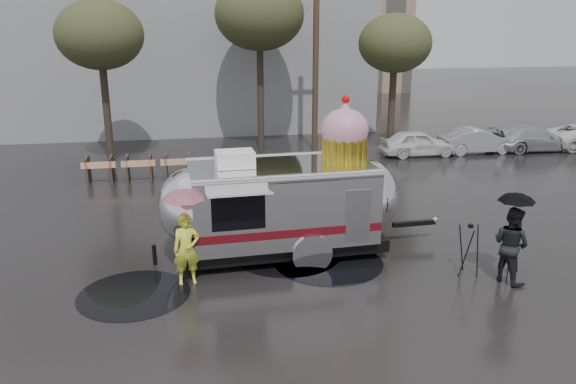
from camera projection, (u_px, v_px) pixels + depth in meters
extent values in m
plane|color=black|center=(341.00, 275.00, 13.96)|extent=(120.00, 120.00, 0.00)
cylinder|color=black|center=(287.00, 255.00, 15.15)|extent=(2.85, 2.85, 0.01)
cylinder|color=black|center=(329.00, 262.00, 14.70)|extent=(2.86, 2.86, 0.01)
cylinder|color=black|center=(134.00, 294.00, 12.99)|extent=(2.59, 2.59, 0.01)
cube|color=slate|center=(175.00, 14.00, 33.98)|extent=(22.00, 12.00, 13.00)
cylinder|color=#473323|center=(316.00, 56.00, 26.25)|extent=(0.28, 0.28, 9.00)
cylinder|color=#382D26|center=(106.00, 97.00, 24.16)|extent=(0.32, 0.32, 5.85)
ellipsoid|color=#31391C|center=(100.00, 35.00, 23.40)|extent=(3.64, 3.64, 2.86)
cylinder|color=#382D26|center=(260.00, 79.00, 27.10)|extent=(0.32, 0.32, 6.75)
ellipsoid|color=#31391C|center=(259.00, 14.00, 26.22)|extent=(4.20, 4.20, 3.30)
cylinder|color=#382D26|center=(392.00, 96.00, 26.42)|extent=(0.32, 0.32, 5.40)
ellipsoid|color=#31391C|center=(395.00, 43.00, 25.73)|extent=(3.36, 3.36, 2.64)
cube|color=#473323|center=(88.00, 170.00, 21.96)|extent=(0.08, 0.80, 1.00)
cube|color=#473323|center=(112.00, 169.00, 22.11)|extent=(0.08, 0.80, 1.00)
cube|color=#E5590C|center=(98.00, 165.00, 21.60)|extent=(1.30, 0.04, 0.25)
cube|color=#473323|center=(128.00, 168.00, 22.21)|extent=(0.08, 0.80, 1.00)
cube|color=#473323|center=(151.00, 167.00, 22.36)|extent=(0.08, 0.80, 1.00)
cube|color=#E5590C|center=(138.00, 164.00, 21.86)|extent=(1.30, 0.04, 0.25)
cube|color=#473323|center=(166.00, 166.00, 22.46)|extent=(0.08, 0.80, 1.00)
cube|color=#473323|center=(189.00, 165.00, 22.62)|extent=(0.08, 0.80, 1.00)
cube|color=#E5590C|center=(177.00, 162.00, 22.11)|extent=(1.30, 0.04, 0.25)
imported|color=silver|center=(418.00, 141.00, 26.24)|extent=(4.00, 1.80, 1.40)
imported|color=#B2B2B7|center=(477.00, 139.00, 26.74)|extent=(4.00, 1.80, 1.40)
imported|color=#B2B2B7|center=(534.00, 136.00, 27.24)|extent=(4.20, 1.80, 1.44)
cube|color=silver|center=(281.00, 200.00, 14.87)|extent=(4.87, 2.71, 1.95)
ellipsoid|color=silver|center=(365.00, 194.00, 15.38)|extent=(1.74, 2.56, 1.95)
ellipsoid|color=silver|center=(190.00, 207.00, 14.37)|extent=(1.74, 2.56, 1.95)
cube|color=black|center=(281.00, 240.00, 15.21)|extent=(5.50, 2.42, 0.32)
cylinder|color=black|center=(311.00, 254.00, 14.28)|extent=(0.77, 0.27, 0.76)
cylinder|color=black|center=(291.00, 225.00, 16.36)|extent=(0.77, 0.27, 0.76)
cylinder|color=silver|center=(312.00, 254.00, 14.13)|extent=(1.04, 0.16, 1.04)
cube|color=black|center=(414.00, 223.00, 15.99)|extent=(1.30, 0.19, 0.13)
sphere|color=silver|center=(435.00, 220.00, 16.12)|extent=(0.18, 0.18, 0.17)
cylinder|color=black|center=(154.00, 255.00, 14.52)|extent=(0.11, 0.11, 0.54)
cube|color=#510910|center=(291.00, 234.00, 13.86)|extent=(4.75, 0.26, 0.22)
cube|color=#510910|center=(272.00, 203.00, 16.17)|extent=(4.75, 0.26, 0.22)
cube|color=black|center=(239.00, 213.00, 13.38)|extent=(1.30, 0.09, 0.87)
cube|color=#A9A39D|center=(240.00, 195.00, 12.98)|extent=(1.54, 0.61, 0.15)
cube|color=silver|center=(358.00, 216.00, 14.12)|extent=(0.65, 0.06, 1.41)
cube|color=white|center=(235.00, 159.00, 14.27)|extent=(1.01, 0.75, 0.41)
cylinder|color=gold|center=(344.00, 149.00, 14.87)|extent=(1.18, 1.18, 0.65)
ellipsoid|color=#CE8BA5|center=(345.00, 130.00, 14.72)|extent=(1.31, 1.31, 1.12)
cone|color=#CE8BA5|center=(345.00, 108.00, 14.55)|extent=(0.57, 0.57, 0.43)
sphere|color=red|center=(346.00, 99.00, 14.48)|extent=(0.23, 0.23, 0.22)
imported|color=#E3EE3E|center=(187.00, 249.00, 13.32)|extent=(0.67, 0.49, 1.75)
imported|color=pink|center=(184.00, 205.00, 13.00)|extent=(1.24, 1.24, 0.84)
cylinder|color=black|center=(187.00, 251.00, 13.33)|extent=(0.02, 0.02, 1.65)
imported|color=black|center=(511.00, 245.00, 13.40)|extent=(0.82, 1.03, 1.89)
imported|color=black|center=(516.00, 206.00, 13.12)|extent=(1.05, 1.05, 0.72)
cylinder|color=black|center=(510.00, 249.00, 13.43)|extent=(0.02, 0.02, 1.65)
cylinder|color=black|center=(477.00, 251.00, 13.83)|extent=(0.07, 0.30, 1.29)
cylinder|color=black|center=(461.00, 248.00, 14.02)|extent=(0.29, 0.13, 1.29)
cylinder|color=black|center=(466.00, 254.00, 13.64)|extent=(0.24, 0.20, 1.29)
cube|color=black|center=(471.00, 226.00, 13.64)|extent=(0.12, 0.11, 0.09)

